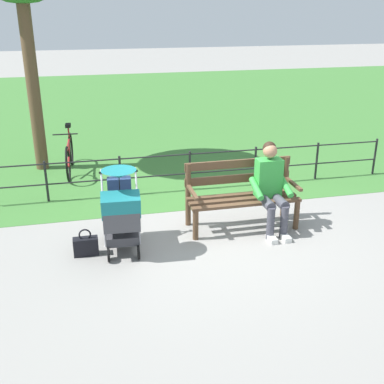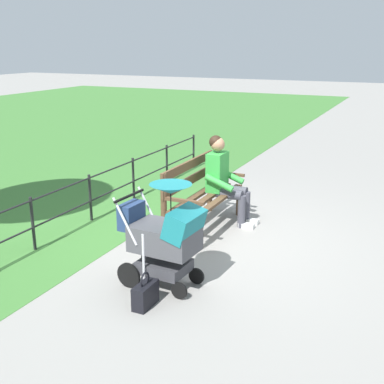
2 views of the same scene
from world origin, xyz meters
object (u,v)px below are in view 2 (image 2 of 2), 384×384
(park_bench, at_px, (200,192))
(person_on_bench, at_px, (224,177))
(handbag, at_px, (145,294))
(stroller, at_px, (165,234))

(park_bench, bearing_deg, person_on_bench, 148.42)
(park_bench, xyz_separation_m, person_on_bench, (-0.36, 0.22, 0.15))
(person_on_bench, height_order, handbag, person_on_bench)
(person_on_bench, distance_m, handbag, 2.67)
(park_bench, xyz_separation_m, stroller, (1.77, 0.39, 0.07))
(handbag, bearing_deg, stroller, -177.25)
(stroller, bearing_deg, handbag, 2.75)
(park_bench, distance_m, stroller, 1.81)
(person_on_bench, height_order, stroller, person_on_bench)
(stroller, xyz_separation_m, handbag, (0.48, 0.02, -0.47))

